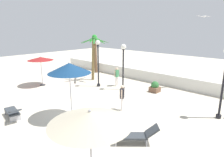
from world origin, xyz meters
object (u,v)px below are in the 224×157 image
patio_umbrella_2 (90,119)px  lounge_chair_0 (13,112)px  palm_tree_0 (95,49)px  patio_umbrella_1 (40,59)px  lamp_post_1 (98,57)px  palm_tree_1 (94,52)px  lounge_chair_1 (137,135)px  guest_1 (122,95)px  planter (155,87)px  guest_0 (117,75)px  seagull_0 (204,16)px  lamp_post_2 (123,59)px  patio_umbrella_0 (69,68)px

patio_umbrella_2 → lounge_chair_0: 7.54m
patio_umbrella_2 → palm_tree_0: bearing=137.6°
patio_umbrella_1 → lamp_post_1: 4.91m
palm_tree_1 → lamp_post_1: palm_tree_1 is taller
lamp_post_1 → lounge_chair_0: size_ratio=2.06×
patio_umbrella_1 → patio_umbrella_2: (12.11, -4.85, 0.24)m
lamp_post_1 → lounge_chair_1: (7.58, -4.79, -2.14)m
lamp_post_1 → guest_1: (4.80, -2.53, -1.57)m
lounge_chair_0 → planter: 10.00m
palm_tree_0 → planter: 9.03m
guest_0 → seagull_0: (5.27, 4.08, 4.75)m
guest_1 → planter: bearing=96.0°
lamp_post_2 → lounge_chair_1: 8.07m
patio_umbrella_2 → guest_0: size_ratio=1.75×
lamp_post_2 → planter: lamp_post_2 is taller
lounge_chair_1 → guest_1: size_ratio=1.10×
lamp_post_2 → seagull_0: size_ratio=3.23×
palm_tree_1 → lounge_chair_1: 11.35m
planter → palm_tree_1: bearing=-172.2°
palm_tree_1 → guest_0: size_ratio=2.53×
patio_umbrella_1 → lamp_post_2: bearing=33.9°
patio_umbrella_2 → planter: 10.99m
patio_umbrella_0 → lounge_chair_1: patio_umbrella_0 is taller
guest_1 → seagull_0: bearing=78.8°
patio_umbrella_0 → seagull_0: size_ratio=2.77×
seagull_0 → palm_tree_0: bearing=-170.9°
palm_tree_1 → lounge_chair_0: bearing=-71.0°
lamp_post_2 → seagull_0: bearing=46.4°
patio_umbrella_0 → palm_tree_0: size_ratio=0.75×
seagull_0 → planter: seagull_0 is taller
patio_umbrella_0 → planter: (0.92, 7.18, -2.43)m
patio_umbrella_0 → lounge_chair_0: (-2.26, -2.29, -2.41)m
guest_0 → planter: bearing=14.4°
lounge_chair_0 → lamp_post_2: bearing=83.5°
patio_umbrella_1 → lamp_post_1: bearing=40.2°
lounge_chair_1 → guest_0: size_ratio=1.08×
palm_tree_1 → patio_umbrella_1: bearing=-114.2°
patio_umbrella_0 → seagull_0: (2.93, 10.43, 2.91)m
patio_umbrella_1 → lounge_chair_0: patio_umbrella_1 is taller
lamp_post_2 → seagull_0: 6.97m
lounge_chair_1 → guest_0: (-6.51, 5.93, 0.58)m
patio_umbrella_1 → lounge_chair_0: (4.90, -4.34, -1.91)m
palm_tree_0 → seagull_0: size_ratio=3.67×
patio_umbrella_0 → patio_umbrella_2: bearing=-29.6°
patio_umbrella_0 → lounge_chair_1: (4.17, 0.41, -2.42)m
patio_umbrella_0 → lamp_post_1: size_ratio=0.80×
palm_tree_0 → palm_tree_1: 3.44m
palm_tree_1 → palm_tree_0: bearing=136.0°
palm_tree_0 → lounge_chair_0: size_ratio=2.19×
lamp_post_1 → patio_umbrella_1: bearing=-139.8°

